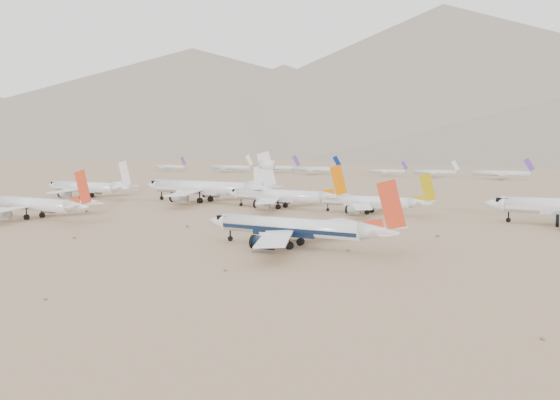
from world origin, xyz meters
The scene contains 9 objects.
ground centered at (0.00, 0.00, 0.00)m, with size 7000.00×7000.00×0.00m, color #957657.
main_airliner centered at (12.28, 0.52, 4.59)m, with size 47.32×46.22×16.70m.
second_airliner centered at (-85.13, 6.09, 4.65)m, with size 46.88×45.82×16.62m.
row2_gold_tail centered at (6.99, 70.17, 4.14)m, with size 41.60×40.69×14.81m.
row2_orange_tail centered at (-27.57, 69.90, 4.78)m, with size 47.77×46.73×17.04m.
row2_white_trijet centered at (-65.53, 74.72, 6.31)m, with size 61.48×60.08×21.78m.
row2_white_twin centered at (-126.12, 65.77, 4.91)m, with size 48.78×47.73×17.43m.
distant_storage_row centered at (25.37, 310.00, 4.35)m, with size 624.09×55.13×14.32m.
desert_scrub centered at (-30.36, -24.48, 0.29)m, with size 206.06×121.67×0.63m.
Camera 1 is at (67.21, -112.70, 23.58)m, focal length 35.00 mm.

